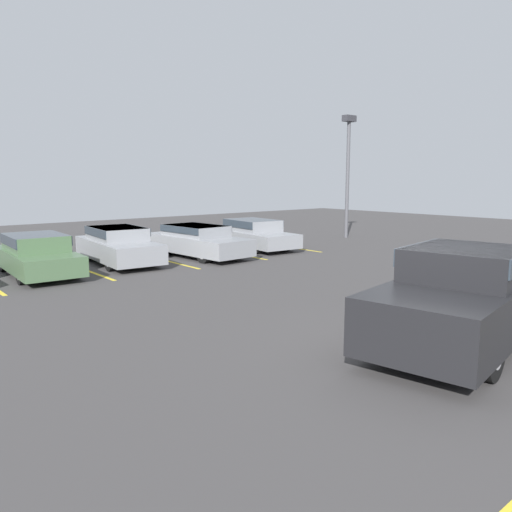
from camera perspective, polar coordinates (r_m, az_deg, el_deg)
The scene contains 13 objects.
ground_plane at distance 9.63m, azimuth 19.34°, elevation -9.55°, with size 60.00×60.00×0.00m, color #423F3F.
stall_stripe_c at distance 17.48m, azimuth -19.22°, elevation -1.39°, with size 0.12×5.05×0.01m, color yellow.
stall_stripe_d at distance 18.71m, azimuth -10.73°, elevation -0.41°, with size 0.12×5.05×0.01m, color yellow.
stall_stripe_e at distance 20.30m, azimuth -3.43°, elevation 0.45°, with size 0.12×5.05×0.01m, color yellow.
stall_stripe_f at distance 22.18m, azimuth 2.73°, elevation 1.17°, with size 0.12×5.05×0.01m, color yellow.
pickup_truck at distance 9.89m, azimuth 23.31°, elevation -4.00°, with size 5.89×2.90×1.76m.
parked_sedan_b at distance 16.83m, azimuth -23.77°, elevation 0.26°, with size 1.93×4.42×1.26m.
parked_sedan_c at distance 18.15m, azimuth -15.50°, elevation 1.31°, with size 2.11×4.60×1.28m.
parked_sedan_d at distance 19.19m, azimuth -6.79°, elevation 1.85°, with size 2.02×4.86×1.20m.
parked_sedan_e at distance 21.26m, azimuth -0.29°, elevation 2.64°, with size 2.16×4.55×1.24m.
light_post at distance 25.56m, azimuth 10.47°, elevation 10.53°, with size 0.70×0.36×6.02m.
traffic_cone at distance 14.63m, azimuth 21.07°, elevation -2.28°, with size 0.48×0.48×0.62m.
wheel_stop_curb at distance 21.73m, azimuth -12.37°, elevation 0.99°, with size 1.74×0.20×0.14m, color #B7B2A8.
Camera 1 is at (-7.95, -4.56, 2.95)m, focal length 35.00 mm.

